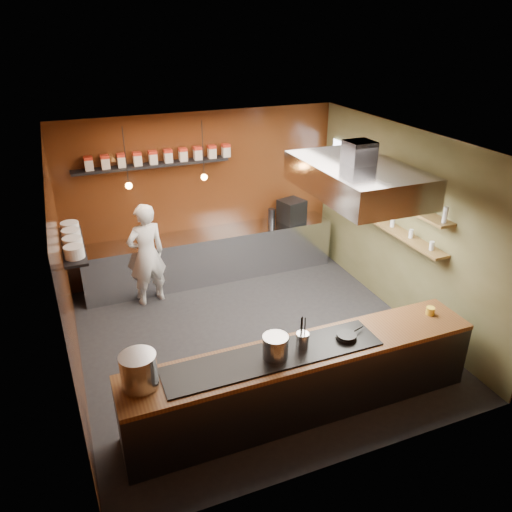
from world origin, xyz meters
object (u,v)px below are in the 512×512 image
stockpot_large (139,370)px  stockpot_small (275,347)px  extractor_hood (357,178)px  chef (147,255)px  espresso_machine (292,211)px

stockpot_large → stockpot_small: stockpot_large is taller
extractor_hood → chef: 3.69m
stockpot_large → espresso_machine: size_ratio=0.91×
extractor_hood → chef: (-2.54, 2.13, -1.62)m
extractor_hood → chef: extractor_hood is taller
stockpot_large → chef: bearing=78.3°
extractor_hood → stockpot_large: bearing=-160.5°
stockpot_small → chef: size_ratio=0.17×
stockpot_large → chef: 3.35m
espresso_machine → chef: size_ratio=0.24×
extractor_hood → stockpot_small: bearing=-144.1°
extractor_hood → espresso_machine: bearing=83.2°
chef → espresso_machine: bearing=174.3°
extractor_hood → stockpot_large: 3.68m
stockpot_large → stockpot_small: size_ratio=1.31×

